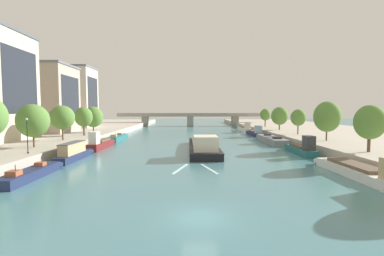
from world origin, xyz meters
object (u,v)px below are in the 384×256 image
Objects in this scene: tree_right_midway at (280,116)px; moored_boat_right_upstream at (255,133)px; tree_left_end_of_row at (84,117)px; moored_boat_right_near at (369,172)px; bridge_far at (190,118)px; tree_left_third at (33,121)px; moored_boat_right_end at (245,129)px; moored_boat_right_lone at (302,149)px; tree_left_nearest at (62,118)px; moored_boat_left_downstream at (74,152)px; moored_boat_left_second at (118,137)px; lamppost_left_bank at (27,134)px; tree_right_distant at (265,115)px; tree_right_far at (298,118)px; moored_boat_left_midway at (100,143)px; barge_midriver at (203,146)px; tree_left_by_lamp at (93,117)px; tree_right_past_mid at (370,122)px; moored_boat_right_midway at (271,140)px; tree_right_by_lamp at (327,117)px; moored_boat_left_lone at (31,173)px.

moored_boat_right_upstream is at bearing 178.42° from tree_right_midway.
moored_boat_right_near is at bearing -37.51° from tree_left_end_of_row.
moored_boat_right_near is 2.45× the size of tree_right_midway.
moored_boat_right_upstream is at bearing -68.27° from bridge_far.
tree_left_third is at bearing -144.89° from tree_right_midway.
moored_boat_right_upstream is 13.72m from moored_boat_right_end.
tree_left_nearest is (-42.39, 6.70, 4.96)m from moored_boat_right_lone.
moored_boat_left_downstream is 55.79m from tree_right_midway.
moored_boat_left_second is 1.03× the size of moored_boat_right_upstream.
tree_left_nearest is at bearing 99.71° from lamppost_left_bank.
moored_boat_right_near is 2.65× the size of tree_right_distant.
tree_right_distant reaches higher than moored_boat_right_upstream.
moored_boat_left_second is at bearing 174.38° from tree_right_far.
moored_boat_left_midway is at bearing 75.27° from lamppost_left_bank.
tree_right_far is (6.52, -13.82, 4.66)m from moored_boat_right_upstream.
lamppost_left_bank is (-46.21, -26.80, -1.31)m from tree_right_far.
barge_midriver is at bearing -10.69° from moored_boat_left_midway.
barge_midriver reaches higher than moored_boat_right_lone.
moored_boat_right_lone is 42.65m from tree_left_third.
tree_left_by_lamp is (-7.15, 16.88, 4.50)m from moored_boat_left_midway.
tree_left_nearest reaches higher than moored_boat_left_second.
tree_left_end_of_row is (0.48, 18.65, 0.05)m from tree_left_third.
moored_boat_left_midway is 44.10m from tree_right_past_mid.
tree_left_end_of_row is 53.07m from tree_right_past_mid.
moored_boat_right_lone is 1.57× the size of tree_left_third.
tree_left_by_lamp is at bearing 172.89° from tree_right_far.
moored_boat_right_midway is 43.38m from tree_left_by_lamp.
moored_boat_right_near is 2.18× the size of tree_right_by_lamp.
lamppost_left_bank is (-45.33, -0.78, -1.48)m from tree_right_past_mid.
tree_right_far is at bearing -64.75° from moored_boat_right_upstream.
moored_boat_left_midway is 1.77× the size of tree_left_end_of_row.
lamppost_left_bank is (-46.28, -13.92, -1.88)m from tree_right_by_lamp.
moored_boat_right_upstream reaches higher than moored_boat_left_second.
tree_right_midway reaches higher than moored_boat_left_midway.
tree_right_far is (48.91, 11.05, -0.37)m from tree_left_nearest.
tree_left_end_of_row is 1.06× the size of tree_right_distant.
bridge_far is (-24.75, 31.17, -1.97)m from tree_right_distant.
moored_boat_right_midway is at bearing -114.12° from tree_right_midway.
tree_left_by_lamp is at bearing 99.92° from moored_boat_left_lone.
barge_midriver is 2.08× the size of moored_boat_left_midway.
tree_left_third reaches higher than moored_boat_right_end.
moored_boat_right_end is 28.68m from tree_right_far.
barge_midriver is 1.47× the size of moored_boat_right_near.
tree_left_by_lamp reaches higher than moored_boat_left_midway.
tree_left_end_of_row is (-6.01, 30.82, 5.25)m from moored_boat_left_lone.
moored_boat_right_lone is (35.77, 15.27, 0.42)m from moored_boat_left_lone.
moored_boat_right_near is 3.40× the size of lamppost_left_bank.
moored_boat_left_downstream is 1.60× the size of tree_right_past_mid.
tree_right_midway is at bearing 8.64° from tree_left_by_lamp.
tree_right_far is at bearing 88.06° from tree_right_past_mid.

